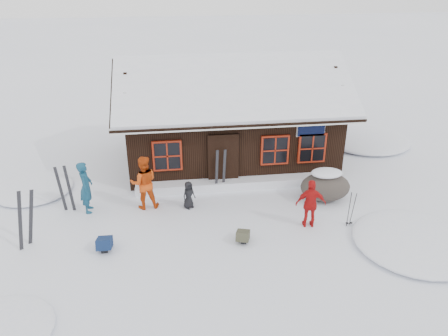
{
  "coord_description": "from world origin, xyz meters",
  "views": [
    {
      "loc": [
        -0.97,
        -11.84,
        7.55
      ],
      "look_at": [
        0.77,
        1.27,
        1.3
      ],
      "focal_mm": 35.0,
      "sensor_mm": 36.0,
      "label": 1
    }
  ],
  "objects_px": {
    "backpack_olive": "(243,237)",
    "boulder": "(325,186)",
    "ski_poles": "(351,210)",
    "skier_crouched": "(189,195)",
    "ski_pair_left": "(26,219)",
    "skier_orange_left": "(144,183)",
    "backpack_blue": "(105,245)",
    "skier_teal": "(86,187)",
    "skier_orange_right": "(311,204)"
  },
  "relations": [
    {
      "from": "backpack_blue",
      "to": "boulder",
      "type": "bearing_deg",
      "value": 16.42
    },
    {
      "from": "skier_orange_left",
      "to": "ski_pair_left",
      "type": "height_order",
      "value": "skier_orange_left"
    },
    {
      "from": "boulder",
      "to": "ski_poles",
      "type": "bearing_deg",
      "value": -83.18
    },
    {
      "from": "ski_pair_left",
      "to": "backpack_blue",
      "type": "height_order",
      "value": "ski_pair_left"
    },
    {
      "from": "skier_crouched",
      "to": "backpack_blue",
      "type": "height_order",
      "value": "skier_crouched"
    },
    {
      "from": "skier_crouched",
      "to": "ski_poles",
      "type": "height_order",
      "value": "ski_poles"
    },
    {
      "from": "boulder",
      "to": "backpack_blue",
      "type": "distance_m",
      "value": 7.6
    },
    {
      "from": "skier_crouched",
      "to": "boulder",
      "type": "height_order",
      "value": "boulder"
    },
    {
      "from": "skier_orange_left",
      "to": "skier_crouched",
      "type": "relative_size",
      "value": 1.92
    },
    {
      "from": "skier_orange_right",
      "to": "backpack_olive",
      "type": "xyz_separation_m",
      "value": [
        -2.21,
        -0.56,
        -0.66
      ]
    },
    {
      "from": "skier_orange_right",
      "to": "ski_poles",
      "type": "distance_m",
      "value": 1.3
    },
    {
      "from": "ski_pair_left",
      "to": "ski_poles",
      "type": "bearing_deg",
      "value": -34.32
    },
    {
      "from": "boulder",
      "to": "skier_teal",
      "type": "bearing_deg",
      "value": 178.16
    },
    {
      "from": "skier_orange_right",
      "to": "backpack_blue",
      "type": "relative_size",
      "value": 2.88
    },
    {
      "from": "skier_orange_left",
      "to": "boulder",
      "type": "distance_m",
      "value": 6.22
    },
    {
      "from": "boulder",
      "to": "backpack_blue",
      "type": "height_order",
      "value": "boulder"
    },
    {
      "from": "skier_orange_right",
      "to": "backpack_blue",
      "type": "height_order",
      "value": "skier_orange_right"
    },
    {
      "from": "skier_orange_left",
      "to": "backpack_blue",
      "type": "xyz_separation_m",
      "value": [
        -1.1,
        -2.32,
        -0.78
      ]
    },
    {
      "from": "skier_orange_right",
      "to": "ski_pair_left",
      "type": "relative_size",
      "value": 0.88
    },
    {
      "from": "skier_orange_right",
      "to": "skier_orange_left",
      "type": "bearing_deg",
      "value": -12.15
    },
    {
      "from": "skier_orange_left",
      "to": "boulder",
      "type": "height_order",
      "value": "skier_orange_left"
    },
    {
      "from": "skier_crouched",
      "to": "ski_pair_left",
      "type": "xyz_separation_m",
      "value": [
        -4.76,
        -1.54,
        0.38
      ]
    },
    {
      "from": "skier_crouched",
      "to": "boulder",
      "type": "bearing_deg",
      "value": -34.96
    },
    {
      "from": "skier_orange_left",
      "to": "skier_crouched",
      "type": "distance_m",
      "value": 1.54
    },
    {
      "from": "skier_crouched",
      "to": "ski_pair_left",
      "type": "distance_m",
      "value": 5.02
    },
    {
      "from": "skier_teal",
      "to": "ski_pair_left",
      "type": "bearing_deg",
      "value": 137.39
    },
    {
      "from": "skier_teal",
      "to": "ski_pair_left",
      "type": "relative_size",
      "value": 0.98
    },
    {
      "from": "skier_orange_left",
      "to": "backpack_blue",
      "type": "bearing_deg",
      "value": 59.48
    },
    {
      "from": "ski_poles",
      "to": "skier_orange_right",
      "type": "bearing_deg",
      "value": 174.14
    },
    {
      "from": "ski_pair_left",
      "to": "backpack_olive",
      "type": "bearing_deg",
      "value": -39.05
    },
    {
      "from": "backpack_olive",
      "to": "skier_crouched",
      "type": "bearing_deg",
      "value": 140.51
    },
    {
      "from": "skier_orange_left",
      "to": "backpack_olive",
      "type": "bearing_deg",
      "value": 135.14
    },
    {
      "from": "skier_teal",
      "to": "backpack_olive",
      "type": "height_order",
      "value": "skier_teal"
    },
    {
      "from": "skier_orange_right",
      "to": "skier_crouched",
      "type": "relative_size",
      "value": 1.65
    },
    {
      "from": "skier_crouched",
      "to": "ski_pair_left",
      "type": "height_order",
      "value": "ski_pair_left"
    },
    {
      "from": "ski_poles",
      "to": "backpack_olive",
      "type": "height_order",
      "value": "ski_poles"
    },
    {
      "from": "skier_crouched",
      "to": "ski_pair_left",
      "type": "bearing_deg",
      "value": 163.31
    },
    {
      "from": "ski_poles",
      "to": "backpack_olive",
      "type": "xyz_separation_m",
      "value": [
        -3.48,
        -0.43,
        -0.42
      ]
    },
    {
      "from": "backpack_olive",
      "to": "boulder",
      "type": "bearing_deg",
      "value": 50.39
    },
    {
      "from": "skier_teal",
      "to": "backpack_blue",
      "type": "height_order",
      "value": "skier_teal"
    },
    {
      "from": "skier_teal",
      "to": "ski_poles",
      "type": "bearing_deg",
      "value": -107.21
    },
    {
      "from": "ski_poles",
      "to": "backpack_olive",
      "type": "relative_size",
      "value": 2.39
    },
    {
      "from": "skier_crouched",
      "to": "skier_orange_left",
      "type": "bearing_deg",
      "value": 136.53
    },
    {
      "from": "skier_teal",
      "to": "skier_orange_right",
      "type": "distance_m",
      "value": 7.26
    },
    {
      "from": "skier_teal",
      "to": "skier_orange_left",
      "type": "bearing_deg",
      "value": -93.65
    },
    {
      "from": "skier_crouched",
      "to": "ski_poles",
      "type": "relative_size",
      "value": 0.81
    },
    {
      "from": "backpack_olive",
      "to": "ski_pair_left",
      "type": "bearing_deg",
      "value": -169.32
    },
    {
      "from": "skier_teal",
      "to": "boulder",
      "type": "distance_m",
      "value": 8.09
    },
    {
      "from": "backpack_blue",
      "to": "ski_poles",
      "type": "bearing_deg",
      "value": 3.08
    },
    {
      "from": "ski_pair_left",
      "to": "skier_orange_right",
      "type": "bearing_deg",
      "value": -33.64
    }
  ]
}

